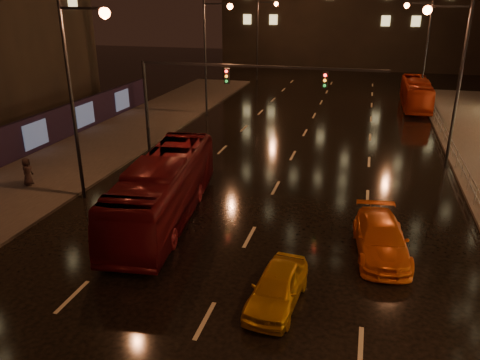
% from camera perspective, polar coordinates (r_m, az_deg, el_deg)
% --- Properties ---
extents(ground, '(140.00, 140.00, 0.00)m').
position_cam_1_polar(ground, '(29.97, 5.84, 1.83)').
color(ground, black).
rests_on(ground, ground).
extents(sidewalk_left, '(7.00, 70.00, 0.15)m').
position_cam_1_polar(sidewalk_left, '(30.73, -21.56, 1.05)').
color(sidewalk_left, '#38332D').
rests_on(sidewalk_left, ground).
extents(traffic_signal, '(15.31, 0.32, 6.20)m').
position_cam_1_polar(traffic_signal, '(29.95, -3.58, 11.27)').
color(traffic_signal, black).
rests_on(traffic_signal, ground).
extents(railing_right, '(0.05, 56.00, 1.00)m').
position_cam_1_polar(railing_right, '(28.04, 26.16, 0.25)').
color(railing_right, '#99999E').
rests_on(railing_right, sidewalk_right).
extents(bus_red, '(3.95, 11.22, 3.06)m').
position_cam_1_polar(bus_red, '(22.37, -9.25, -1.03)').
color(bus_red, '#4E0B10').
rests_on(bus_red, ground).
extents(bus_curb, '(2.34, 9.84, 2.74)m').
position_cam_1_polar(bus_curb, '(48.89, 20.65, 9.85)').
color(bus_curb, '#A22910').
rests_on(bus_curb, ground).
extents(taxi_near, '(1.89, 3.99, 1.32)m').
position_cam_1_polar(taxi_near, '(16.51, 4.55, -12.89)').
color(taxi_near, '#BB8011').
rests_on(taxi_near, ground).
extents(taxi_far, '(2.56, 5.09, 1.42)m').
position_cam_1_polar(taxi_far, '(20.18, 16.82, -6.85)').
color(taxi_far, '#D75E14').
rests_on(taxi_far, ground).
extents(pedestrian_c, '(0.66, 0.86, 1.57)m').
position_cam_1_polar(pedestrian_c, '(28.53, -24.52, 0.94)').
color(pedestrian_c, black).
rests_on(pedestrian_c, sidewalk_left).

